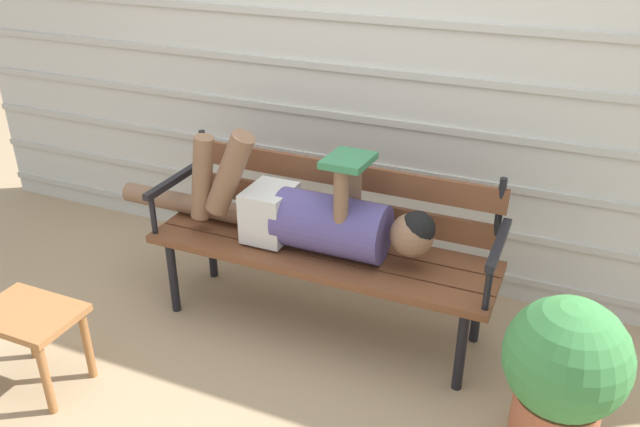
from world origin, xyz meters
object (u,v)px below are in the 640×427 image
object	(u,v)px
park_bench	(326,234)
potted_plant	(563,375)
footstool	(31,326)
reclining_person	(305,214)

from	to	relation	value
park_bench	potted_plant	xyz separation A→B (m)	(1.11, -0.47, -0.09)
park_bench	footstool	distance (m)	1.32
potted_plant	reclining_person	bearing A→B (deg)	161.37
park_bench	reclining_person	bearing A→B (deg)	-137.08
park_bench	reclining_person	distance (m)	0.16
potted_plant	park_bench	bearing A→B (deg)	157.13
potted_plant	footstool	bearing A→B (deg)	-167.34
park_bench	footstool	size ratio (longest dim) A/B	3.93
reclining_person	footstool	bearing A→B (deg)	-134.96
footstool	reclining_person	bearing A→B (deg)	45.04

